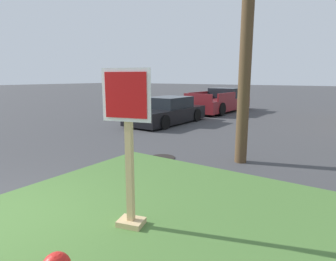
# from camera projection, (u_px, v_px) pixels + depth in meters

# --- Properties ---
(grass_corner_patch) EXTENTS (5.84, 5.97, 0.08)m
(grass_corner_patch) POSITION_uv_depth(u_px,v_px,m) (148.00, 231.00, 3.94)
(grass_corner_patch) COLOR #477033
(grass_corner_patch) RESTS_ON ground
(stop_sign) EXTENTS (0.67, 0.37, 2.21)m
(stop_sign) POSITION_uv_depth(u_px,v_px,m) (129.00, 154.00, 3.81)
(stop_sign) COLOR tan
(stop_sign) RESTS_ON grass_corner_patch
(manhole_cover) EXTENTS (0.70, 0.70, 0.02)m
(manhole_cover) POSITION_uv_depth(u_px,v_px,m) (162.00, 158.00, 7.63)
(manhole_cover) COLOR black
(manhole_cover) RESTS_ON ground
(parked_sedan_black) EXTENTS (1.92, 4.47, 1.25)m
(parked_sedan_black) POSITION_uv_depth(u_px,v_px,m) (167.00, 112.00, 13.34)
(parked_sedan_black) COLOR black
(parked_sedan_black) RESTS_ON ground
(pickup_truck_maroon) EXTENTS (2.19, 5.64, 1.48)m
(pickup_truck_maroon) POSITION_uv_depth(u_px,v_px,m) (220.00, 102.00, 17.81)
(pickup_truck_maroon) COLOR maroon
(pickup_truck_maroon) RESTS_ON ground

